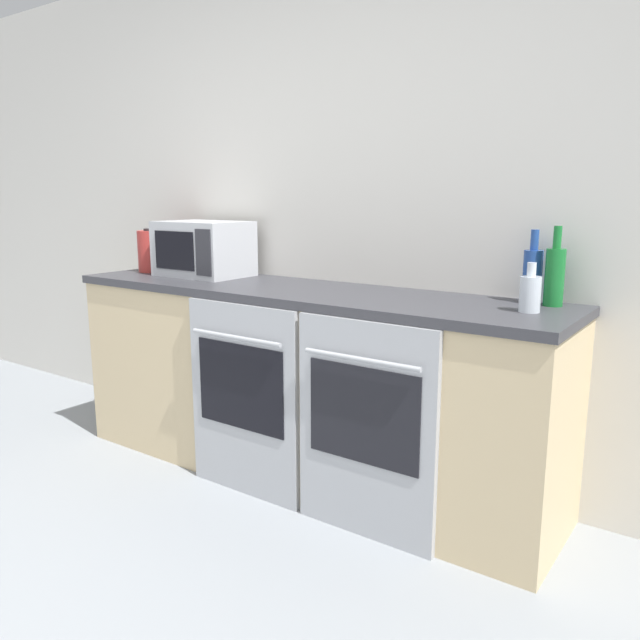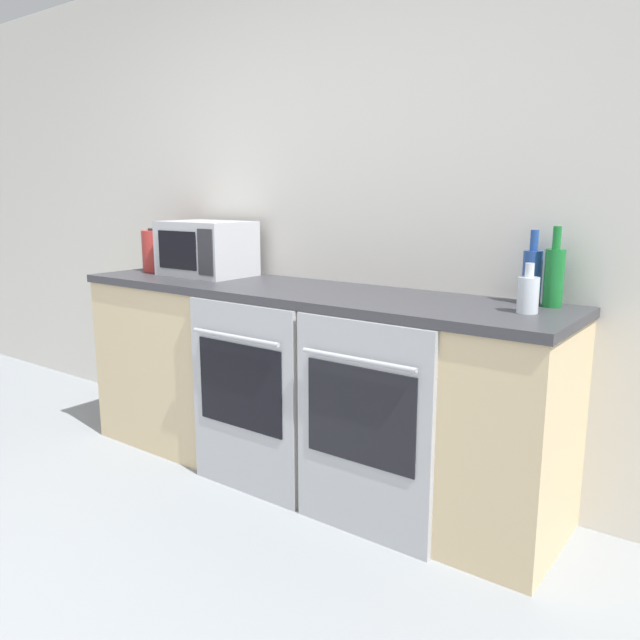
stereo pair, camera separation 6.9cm
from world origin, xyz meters
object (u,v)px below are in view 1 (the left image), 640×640
bottle_green (555,275)px  kettle (153,251)px  microwave (204,249)px  bottle_clear (530,293)px  oven_left (243,399)px  oven_right (365,430)px  bottle_blue (532,274)px

bottle_green → kettle: (-2.17, -0.15, -0.00)m
microwave → bottle_clear: size_ratio=2.56×
oven_left → bottle_green: bearing=22.8°
oven_left → microwave: size_ratio=1.88×
oven_right → bottle_blue: size_ratio=3.03×
oven_left → microwave: bearing=147.9°
oven_right → bottle_green: bearing=42.4°
microwave → bottle_clear: bearing=-2.1°
oven_right → bottle_clear: bearing=31.5°
bottle_clear → bottle_green: 0.20m
bottle_clear → oven_left: bearing=-164.7°
bottle_clear → bottle_green: bottle_green is taller
microwave → bottle_clear: microwave is taller
bottle_green → kettle: bottle_green is taller
bottle_blue → bottle_green: bearing=-18.4°
bottle_green → bottle_blue: size_ratio=1.06×
bottle_clear → bottle_green: size_ratio=0.59×
oven_left → oven_right: size_ratio=1.00×
bottle_clear → oven_right: bearing=-148.5°
microwave → bottle_green: size_ratio=1.52×
oven_left → microwave: (-0.60, 0.38, 0.62)m
microwave → oven_left: bearing=-32.1°
oven_right → microwave: 1.44m
bottle_green → oven_right: bearing=-137.6°
microwave → bottle_blue: bearing=5.1°
oven_left → kettle: (-0.98, 0.35, 0.60)m
oven_right → microwave: microwave is taller
oven_left → kettle: bearing=160.4°
microwave → oven_right: bearing=-16.9°
oven_right → bottle_green: size_ratio=2.85×
bottle_clear → bottle_blue: size_ratio=0.63×
oven_right → microwave: (-1.25, 0.38, 0.62)m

